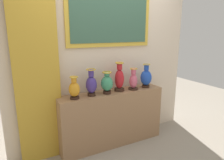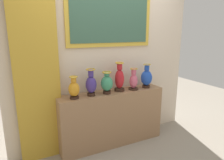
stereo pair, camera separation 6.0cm
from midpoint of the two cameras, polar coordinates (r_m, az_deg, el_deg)
ground_plane at (r=3.39m, az=0.53°, el=-17.26°), size 8.99×8.99×0.00m
display_shelf at (r=3.20m, az=0.55°, el=-10.67°), size 1.65×0.33×0.85m
back_wall at (r=3.14m, az=-1.24°, el=7.08°), size 2.99×0.14×2.72m
curtain_gold at (r=2.76m, az=-19.88°, el=1.93°), size 0.57×0.08×2.44m
vase_amber at (r=2.75m, az=-10.05°, el=-2.45°), size 0.15×0.15×0.31m
vase_indigo at (r=2.83m, az=-5.32°, el=-1.09°), size 0.15×0.15×0.39m
vase_jade at (r=2.91m, az=-0.86°, el=-0.91°), size 0.18×0.18×0.33m
vase_crimson at (r=3.04m, az=2.68°, el=0.42°), size 0.15×0.15×0.44m
vase_rose at (r=3.14m, az=6.64°, el=-0.22°), size 0.15×0.15×0.34m
vase_sapphire at (r=3.28m, az=10.21°, el=0.71°), size 0.18×0.18×0.38m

